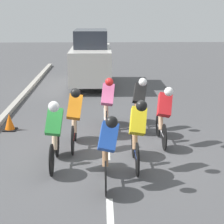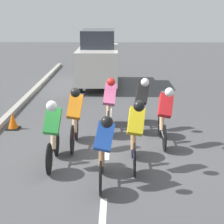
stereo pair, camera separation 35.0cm
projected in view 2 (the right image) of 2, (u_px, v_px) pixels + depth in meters
ground_plane at (107, 153)px, 8.99m from camera, size 60.00×60.00×0.00m
lane_stripe_near at (103, 219)px, 6.15m from camera, size 0.12×1.40×0.01m
lane_stripe_mid at (107, 149)px, 9.24m from camera, size 0.12×1.40×0.01m
lane_stripe_far at (110, 114)px, 12.32m from camera, size 0.12×1.40×0.01m
cyclist_black at (141, 101)px, 10.61m from camera, size 0.43×1.63×1.52m
cyclist_orange at (75, 116)px, 9.09m from camera, size 0.40×1.66×1.58m
cyclist_green at (53, 131)px, 8.03m from camera, size 0.39×1.69×1.54m
cyclist_blue at (103, 147)px, 7.16m from camera, size 0.43×1.63×1.48m
cyclist_red at (165, 114)px, 9.34m from camera, size 0.42×1.68×1.53m
cyclist_yellow at (135, 132)px, 7.96m from camera, size 0.40×1.74×1.56m
cyclist_pink at (109, 103)px, 10.38m from camera, size 0.39×1.74×1.57m
support_car at (98, 59)px, 16.49m from camera, size 1.70×4.35×2.45m
traffic_cone at (13, 121)px, 10.72m from camera, size 0.36×0.36×0.49m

